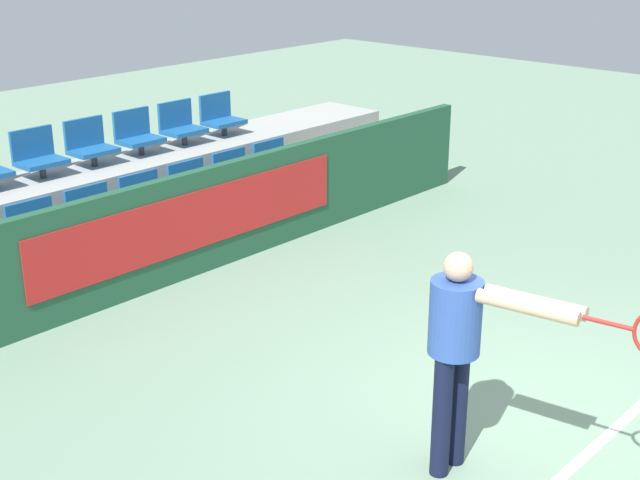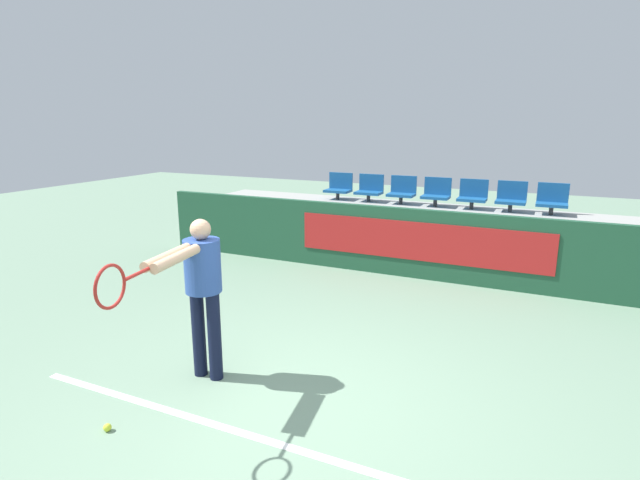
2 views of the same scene
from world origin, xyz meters
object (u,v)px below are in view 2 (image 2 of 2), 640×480
at_px(stadium_chair_10, 436,193).
at_px(stadium_chair_4, 462,230).
at_px(stadium_chair_8, 370,189).
at_px(stadium_chair_11, 473,195).
at_px(stadium_chair_7, 339,187).
at_px(stadium_chair_13, 552,200).
at_px(stadium_chair_9, 402,191).
at_px(tennis_player, 199,283).
at_px(stadium_chair_5, 504,234).
at_px(stadium_chair_3, 423,227).
at_px(stadium_chair_6, 548,238).
at_px(tennis_ball, 107,427).
at_px(stadium_chair_12, 511,197).
at_px(stadium_chair_2, 386,223).
at_px(stadium_chair_1, 352,220).
at_px(stadium_chair_0, 319,217).

bearing_deg(stadium_chair_10, stadium_chair_4, -55.80).
xyz_separation_m(stadium_chair_8, stadium_chair_11, (1.96, 0.00, 0.00)).
height_order(stadium_chair_7, stadium_chair_13, same).
bearing_deg(stadium_chair_9, stadium_chair_4, -36.34).
bearing_deg(stadium_chair_8, tennis_player, -86.80).
height_order(stadium_chair_5, stadium_chair_10, stadium_chair_10).
distance_m(stadium_chair_3, stadium_chair_4, 0.65).
xyz_separation_m(stadium_chair_8, tennis_player, (0.32, -5.69, -0.14)).
bearing_deg(stadium_chair_6, tennis_ball, -118.77).
distance_m(stadium_chair_4, stadium_chair_8, 2.22).
relative_size(stadium_chair_4, stadium_chair_8, 1.00).
bearing_deg(stadium_chair_7, stadium_chair_12, 0.00).
bearing_deg(stadium_chair_12, stadium_chair_7, 180.00).
relative_size(stadium_chair_13, tennis_player, 0.33).
bearing_deg(stadium_chair_2, stadium_chair_7, 143.66).
relative_size(stadium_chair_1, stadium_chair_10, 1.00).
xyz_separation_m(stadium_chair_9, stadium_chair_11, (1.30, 0.00, 0.00)).
bearing_deg(stadium_chair_10, tennis_ball, -100.12).
xyz_separation_m(stadium_chair_2, stadium_chair_10, (0.65, 0.96, 0.45)).
bearing_deg(stadium_chair_12, stadium_chair_11, 180.00).
height_order(stadium_chair_8, stadium_chair_13, same).
distance_m(stadium_chair_5, stadium_chair_7, 3.43).
distance_m(stadium_chair_11, stadium_chair_12, 0.65).
bearing_deg(stadium_chair_10, stadium_chair_13, 0.00).
relative_size(stadium_chair_10, tennis_player, 0.33).
bearing_deg(stadium_chair_2, tennis_ball, -95.42).
bearing_deg(stadium_chair_0, stadium_chair_9, 36.34).
height_order(stadium_chair_11, tennis_ball, stadium_chair_11).
bearing_deg(stadium_chair_8, stadium_chair_7, 180.00).
xyz_separation_m(stadium_chair_11, stadium_chair_12, (0.65, 0.00, 0.00)).
xyz_separation_m(stadium_chair_11, stadium_chair_13, (1.30, 0.00, 0.00)).
bearing_deg(stadium_chair_9, stadium_chair_6, -20.20).
distance_m(stadium_chair_4, stadium_chair_9, 1.68).
distance_m(stadium_chair_6, stadium_chair_13, 1.06).
distance_m(stadium_chair_1, tennis_ball, 5.78).
height_order(stadium_chair_6, stadium_chair_11, stadium_chair_11).
distance_m(stadium_chair_6, tennis_ball, 6.58).
relative_size(stadium_chair_2, stadium_chair_12, 1.00).
relative_size(stadium_chair_0, stadium_chair_2, 1.00).
xyz_separation_m(stadium_chair_7, stadium_chair_10, (1.96, 0.00, 0.00)).
bearing_deg(stadium_chair_4, stadium_chair_12, 55.80).
height_order(stadium_chair_8, stadium_chair_12, same).
relative_size(stadium_chair_0, stadium_chair_3, 1.00).
relative_size(stadium_chair_0, stadium_chair_10, 1.00).
distance_m(stadium_chair_1, stadium_chair_12, 2.81).
bearing_deg(stadium_chair_3, stadium_chair_13, 26.13).
relative_size(stadium_chair_1, tennis_ball, 7.91).
distance_m(stadium_chair_9, tennis_ball, 6.81).
xyz_separation_m(stadium_chair_0, stadium_chair_13, (3.91, 0.96, 0.45)).
bearing_deg(stadium_chair_3, stadium_chair_10, 90.00).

